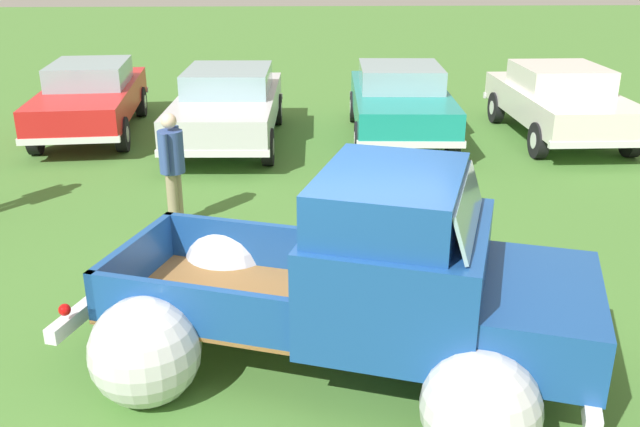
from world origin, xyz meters
TOP-DOWN VIEW (x-y plane):
  - ground_plane at (0.00, 0.00)m, footprint 80.00×80.00m
  - vintage_pickup_truck at (0.37, -0.12)m, footprint 4.99×3.78m
  - show_car_0 at (-4.43, 8.68)m, footprint 2.13×4.70m
  - show_car_1 at (-1.55, 7.84)m, footprint 2.04×4.74m
  - show_car_2 at (1.84, 8.09)m, footprint 2.10×4.43m
  - show_car_3 at (5.02, 7.94)m, footprint 1.96×4.31m
  - spectator_0 at (-1.94, 3.50)m, footprint 0.40×0.54m
  - lane_cone_1 at (0.16, 2.50)m, footprint 0.36×0.36m

SIDE VIEW (x-z plane):
  - ground_plane at x=0.00m, z-range 0.00..0.00m
  - lane_cone_1 at x=0.16m, z-range 0.00..0.63m
  - vintage_pickup_truck at x=0.37m, z-range -0.22..1.74m
  - show_car_0 at x=-4.43m, z-range 0.07..1.50m
  - show_car_2 at x=1.84m, z-range 0.07..1.50m
  - show_car_3 at x=5.02m, z-range 0.07..1.50m
  - show_car_1 at x=-1.55m, z-range 0.07..1.50m
  - spectator_0 at x=-1.94m, z-range 0.10..1.69m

